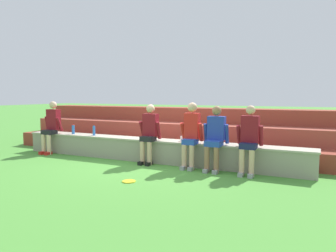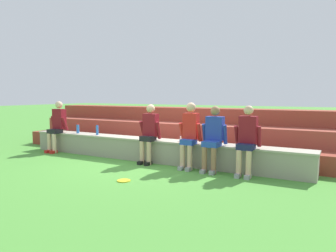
# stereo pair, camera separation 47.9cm
# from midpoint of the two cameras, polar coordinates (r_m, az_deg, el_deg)

# --- Properties ---
(ground_plane) EXTENTS (80.00, 80.00, 0.00)m
(ground_plane) POSITION_cam_midpoint_polar(r_m,az_deg,el_deg) (7.80, -5.76, -6.62)
(ground_plane) COLOR #4C9338
(stone_seating_wall) EXTENTS (7.64, 0.51, 0.56)m
(stone_seating_wall) POSITION_cam_midpoint_polar(r_m,az_deg,el_deg) (7.94, -4.90, -4.22)
(stone_seating_wall) COLOR gray
(stone_seating_wall) RESTS_ON ground
(brick_bleachers) EXTENTS (9.93, 2.19, 1.25)m
(brick_bleachers) POSITION_cam_midpoint_polar(r_m,az_deg,el_deg) (9.45, 0.45, -1.44)
(brick_bleachers) COLOR brown
(brick_bleachers) RESTS_ON ground
(person_far_left) EXTENTS (0.55, 0.56, 1.46)m
(person_far_left) POSITION_cam_midpoint_polar(r_m,az_deg,el_deg) (9.62, -21.55, 0.12)
(person_far_left) COLOR beige
(person_far_left) RESTS_ON ground
(person_left_of_center) EXTENTS (0.53, 0.50, 1.42)m
(person_left_of_center) POSITION_cam_midpoint_polar(r_m,az_deg,el_deg) (7.62, -5.19, -1.03)
(person_left_of_center) COLOR #DBAD89
(person_left_of_center) RESTS_ON ground
(person_center) EXTENTS (0.51, 0.51, 1.48)m
(person_center) POSITION_cam_midpoint_polar(r_m,az_deg,el_deg) (7.12, 2.23, -1.24)
(person_center) COLOR #DBAD89
(person_center) RESTS_ON ground
(person_right_of_center) EXTENTS (0.56, 0.59, 1.41)m
(person_right_of_center) POSITION_cam_midpoint_polar(r_m,az_deg,el_deg) (6.94, 6.50, -1.77)
(person_right_of_center) COLOR #996B4C
(person_right_of_center) RESTS_ON ground
(person_far_right) EXTENTS (0.54, 0.53, 1.43)m
(person_far_right) POSITION_cam_midpoint_polar(r_m,az_deg,el_deg) (6.71, 12.40, -2.07)
(person_far_right) COLOR #DBAD89
(person_far_right) RESTS_ON ground
(water_bottle_mid_left) EXTENTS (0.07, 0.07, 0.27)m
(water_bottle_mid_left) POSITION_cam_midpoint_polar(r_m,az_deg,el_deg) (8.82, -14.68, -0.84)
(water_bottle_mid_left) COLOR blue
(water_bottle_mid_left) RESTS_ON stone_seating_wall
(water_bottle_near_right) EXTENTS (0.08, 0.08, 0.27)m
(water_bottle_near_right) POSITION_cam_midpoint_polar(r_m,az_deg,el_deg) (9.33, -18.07, -0.60)
(water_bottle_near_right) COLOR blue
(water_bottle_near_right) RESTS_ON stone_seating_wall
(plastic_cup_middle) EXTENTS (0.08, 0.08, 0.11)m
(plastic_cup_middle) POSITION_cam_midpoint_polar(r_m,az_deg,el_deg) (7.53, 0.69, -2.28)
(plastic_cup_middle) COLOR white
(plastic_cup_middle) RESTS_ON stone_seating_wall
(frisbee) EXTENTS (0.26, 0.26, 0.02)m
(frisbee) POSITION_cam_midpoint_polar(r_m,az_deg,el_deg) (6.21, -9.27, -9.79)
(frisbee) COLOR yellow
(frisbee) RESTS_ON ground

